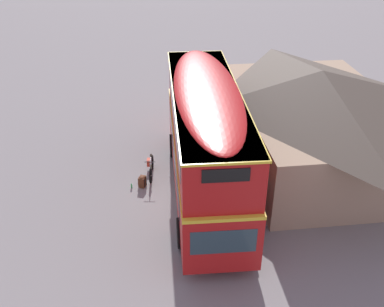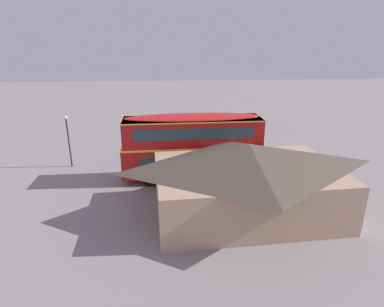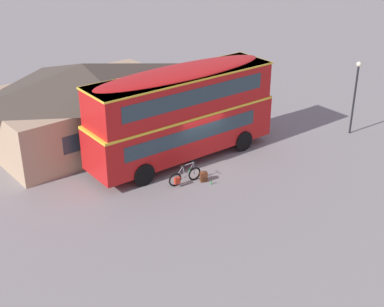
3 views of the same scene
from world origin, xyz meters
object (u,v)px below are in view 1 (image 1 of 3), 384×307
touring_bicycle (151,167)px  water_bottle_green_metal (132,186)px  backpack_on_ground (142,181)px  double_decker_bus (206,137)px

touring_bicycle → water_bottle_green_metal: bearing=-40.0°
backpack_on_ground → water_bottle_green_metal: backpack_on_ground is taller
double_decker_bus → touring_bicycle: double_decker_bus is taller
water_bottle_green_metal → backpack_on_ground: bearing=100.7°
backpack_on_ground → water_bottle_green_metal: bearing=-79.3°
touring_bicycle → water_bottle_green_metal: 1.31m
double_decker_bus → water_bottle_green_metal: (-0.53, -3.10, -2.54)m
touring_bicycle → water_bottle_green_metal: (0.98, -0.82, -0.27)m
water_bottle_green_metal → touring_bicycle: bearing=140.0°
double_decker_bus → water_bottle_green_metal: 4.04m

